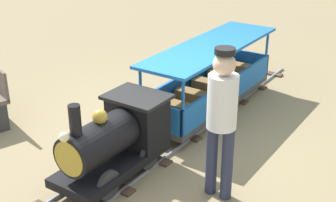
{
  "coord_description": "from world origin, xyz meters",
  "views": [
    {
      "loc": [
        -2.97,
        4.39,
        2.88
      ],
      "look_at": [
        0.0,
        -0.01,
        0.55
      ],
      "focal_mm": 49.41,
      "sensor_mm": 36.0,
      "label": 1
    }
  ],
  "objects": [
    {
      "name": "ground_plane",
      "position": [
        0.0,
        0.0,
        0.0
      ],
      "size": [
        60.0,
        60.0,
        0.0
      ],
      "primitive_type": "plane",
      "color": "#8C7A56"
    },
    {
      "name": "track",
      "position": [
        0.0,
        -0.21,
        0.02
      ],
      "size": [
        0.73,
        6.4,
        0.04
      ],
      "color": "gray",
      "rests_on": "ground_plane"
    },
    {
      "name": "locomotive",
      "position": [
        0.0,
        1.0,
        0.48
      ],
      "size": [
        0.69,
        1.45,
        1.05
      ],
      "color": "black",
      "rests_on": "ground_plane"
    },
    {
      "name": "passenger_car",
      "position": [
        0.0,
        -1.11,
        0.42
      ],
      "size": [
        0.79,
        2.7,
        0.97
      ],
      "color": "#3F3F3F",
      "rests_on": "ground_plane"
    },
    {
      "name": "conductor_person",
      "position": [
        -1.12,
        0.7,
        0.96
      ],
      "size": [
        0.3,
        0.3,
        1.62
      ],
      "color": "#282D47",
      "rests_on": "ground_plane"
    }
  ]
}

